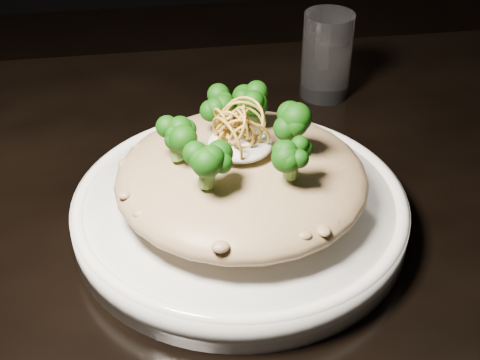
# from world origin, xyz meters

# --- Properties ---
(table) EXTENTS (1.10, 0.80, 0.75)m
(table) POSITION_xyz_m (0.00, 0.00, 0.67)
(table) COLOR black
(table) RESTS_ON ground
(plate) EXTENTS (0.32, 0.32, 0.03)m
(plate) POSITION_xyz_m (-0.07, -0.01, 0.77)
(plate) COLOR white
(plate) RESTS_ON table
(risotto) EXTENTS (0.24, 0.24, 0.05)m
(risotto) POSITION_xyz_m (-0.07, -0.02, 0.81)
(risotto) COLOR brown
(risotto) RESTS_ON plate
(broccoli) EXTENTS (0.16, 0.16, 0.06)m
(broccoli) POSITION_xyz_m (-0.07, -0.02, 0.86)
(broccoli) COLOR black
(broccoli) RESTS_ON risotto
(cheese) EXTENTS (0.06, 0.06, 0.02)m
(cheese) POSITION_xyz_m (-0.07, -0.01, 0.84)
(cheese) COLOR silver
(cheese) RESTS_ON risotto
(shallots) EXTENTS (0.06, 0.06, 0.04)m
(shallots) POSITION_xyz_m (-0.08, -0.01, 0.87)
(shallots) COLOR brown
(shallots) RESTS_ON cheese
(drinking_glass) EXTENTS (0.06, 0.06, 0.11)m
(drinking_glass) POSITION_xyz_m (0.08, 0.23, 0.81)
(drinking_glass) COLOR silver
(drinking_glass) RESTS_ON table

